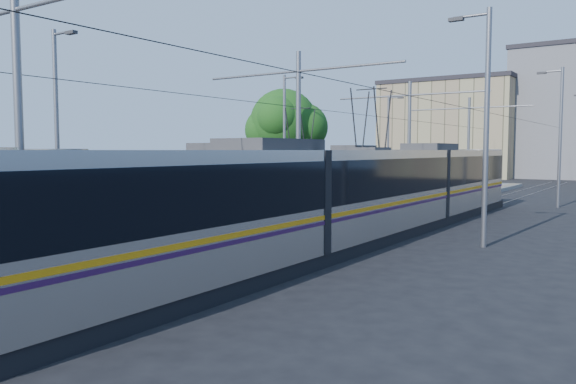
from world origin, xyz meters
The scene contains 12 objects.
ground centered at (0.00, 0.00, 0.00)m, with size 160.00×160.00×0.00m, color black.
platform centered at (0.00, 17.00, 0.15)m, with size 4.00×50.00×0.30m, color gray.
tactile_strip_left centered at (-1.45, 17.00, 0.30)m, with size 0.70×50.00×0.01m, color gray.
tactile_strip_right centered at (1.45, 17.00, 0.30)m, with size 0.70×50.00×0.01m, color gray.
rails centered at (0.00, 17.00, 0.02)m, with size 8.71×70.00×0.03m.
tram_left centered at (-3.60, 13.77, 1.71)m, with size 2.43×31.07×5.50m.
tram_right centered at (3.60, 7.27, 1.86)m, with size 2.43×31.29×5.50m.
catenary centered at (0.00, 14.15, 4.52)m, with size 9.20×70.00×7.00m.
street_lamps centered at (0.00, 21.00, 4.18)m, with size 15.18×38.22×8.00m.
shelter centered at (0.44, 13.45, 1.66)m, with size 1.11×1.36×2.60m.
tree centered at (-9.23, 21.11, 5.09)m, with size 5.18×4.79×7.53m.
building_left centered at (-10.00, 60.00, 6.02)m, with size 16.32×12.24×12.01m.
Camera 1 is at (12.50, -11.40, 3.30)m, focal length 35.00 mm.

